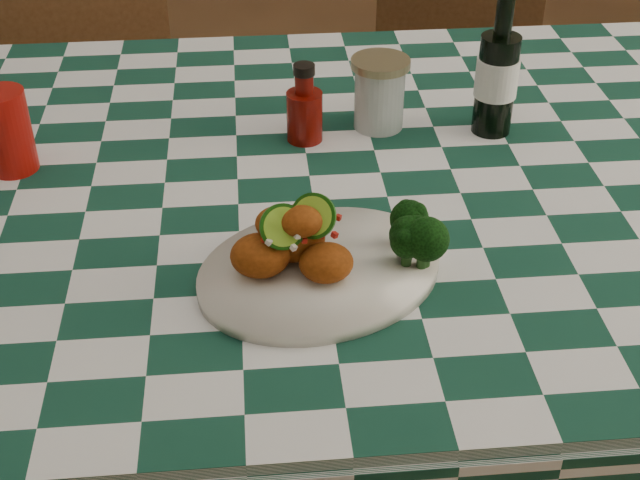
{
  "coord_description": "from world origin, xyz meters",
  "views": [
    {
      "loc": [
        -0.08,
        -1.09,
        1.45
      ],
      "look_at": [
        -0.01,
        -0.24,
        0.84
      ],
      "focal_mm": 50.0,
      "sensor_mm": 36.0,
      "label": 1
    }
  ],
  "objects_px": {
    "fried_chicken_pile": "(301,237)",
    "beer_bottle": "(498,63)",
    "wooden_chair_left": "(104,139)",
    "mason_jar": "(379,94)",
    "dining_table": "(311,376)",
    "ketchup_bottle": "(304,103)",
    "plate": "(320,271)",
    "wooden_chair_right": "(441,144)",
    "red_tumbler": "(7,131)"
  },
  "relations": [
    {
      "from": "beer_bottle",
      "to": "wooden_chair_right",
      "type": "distance_m",
      "value": 0.77
    },
    {
      "from": "plate",
      "to": "wooden_chair_left",
      "type": "relative_size",
      "value": 0.31
    },
    {
      "from": "plate",
      "to": "wooden_chair_left",
      "type": "xyz_separation_m",
      "value": [
        -0.4,
        0.93,
        -0.31
      ]
    },
    {
      "from": "beer_bottle",
      "to": "wooden_chair_left",
      "type": "xyz_separation_m",
      "value": [
        -0.69,
        0.58,
        -0.41
      ]
    },
    {
      "from": "beer_bottle",
      "to": "ketchup_bottle",
      "type": "bearing_deg",
      "value": -179.69
    },
    {
      "from": "fried_chicken_pile",
      "to": "wooden_chair_right",
      "type": "distance_m",
      "value": 1.11
    },
    {
      "from": "dining_table",
      "to": "ketchup_bottle",
      "type": "xyz_separation_m",
      "value": [
        0.0,
        0.11,
        0.45
      ]
    },
    {
      "from": "fried_chicken_pile",
      "to": "red_tumbler",
      "type": "height_order",
      "value": "red_tumbler"
    },
    {
      "from": "beer_bottle",
      "to": "mason_jar",
      "type": "bearing_deg",
      "value": 170.2
    },
    {
      "from": "mason_jar",
      "to": "beer_bottle",
      "type": "relative_size",
      "value": 0.5
    },
    {
      "from": "dining_table",
      "to": "wooden_chair_left",
      "type": "bearing_deg",
      "value": 120.27
    },
    {
      "from": "plate",
      "to": "red_tumbler",
      "type": "distance_m",
      "value": 0.51
    },
    {
      "from": "ketchup_bottle",
      "to": "wooden_chair_left",
      "type": "height_order",
      "value": "wooden_chair_left"
    },
    {
      "from": "plate",
      "to": "red_tumbler",
      "type": "relative_size",
      "value": 2.51
    },
    {
      "from": "red_tumbler",
      "to": "wooden_chair_right",
      "type": "distance_m",
      "value": 1.11
    },
    {
      "from": "mason_jar",
      "to": "wooden_chair_right",
      "type": "xyz_separation_m",
      "value": [
        0.25,
        0.57,
        -0.42
      ]
    },
    {
      "from": "red_tumbler",
      "to": "mason_jar",
      "type": "xyz_separation_m",
      "value": [
        0.54,
        0.08,
        -0.0
      ]
    },
    {
      "from": "wooden_chair_right",
      "to": "wooden_chair_left",
      "type": "bearing_deg",
      "value": -159.48
    },
    {
      "from": "wooden_chair_right",
      "to": "dining_table",
      "type": "bearing_deg",
      "value": -98.12
    },
    {
      "from": "dining_table",
      "to": "wooden_chair_right",
      "type": "xyz_separation_m",
      "value": [
        0.36,
        0.71,
        0.03
      ]
    },
    {
      "from": "beer_bottle",
      "to": "wooden_chair_left",
      "type": "bearing_deg",
      "value": 140.06
    },
    {
      "from": "mason_jar",
      "to": "wooden_chair_left",
      "type": "height_order",
      "value": "wooden_chair_left"
    },
    {
      "from": "dining_table",
      "to": "red_tumbler",
      "type": "height_order",
      "value": "red_tumbler"
    },
    {
      "from": "mason_jar",
      "to": "wooden_chair_left",
      "type": "xyz_separation_m",
      "value": [
        -0.52,
        0.55,
        -0.35
      ]
    },
    {
      "from": "plate",
      "to": "wooden_chair_right",
      "type": "bearing_deg",
      "value": 68.65
    },
    {
      "from": "mason_jar",
      "to": "wooden_chair_right",
      "type": "height_order",
      "value": "mason_jar"
    },
    {
      "from": "plate",
      "to": "wooden_chair_right",
      "type": "xyz_separation_m",
      "value": [
        0.37,
        0.95,
        -0.37
      ]
    },
    {
      "from": "wooden_chair_right",
      "to": "beer_bottle",
      "type": "bearing_deg",
      "value": -78.01
    },
    {
      "from": "dining_table",
      "to": "plate",
      "type": "xyz_separation_m",
      "value": [
        -0.01,
        -0.24,
        0.4
      ]
    },
    {
      "from": "fried_chicken_pile",
      "to": "beer_bottle",
      "type": "xyz_separation_m",
      "value": [
        0.32,
        0.35,
        0.05
      ]
    },
    {
      "from": "ketchup_bottle",
      "to": "beer_bottle",
      "type": "xyz_separation_m",
      "value": [
        0.29,
        0.0,
        0.05
      ]
    },
    {
      "from": "beer_bottle",
      "to": "wooden_chair_left",
      "type": "relative_size",
      "value": 0.23
    },
    {
      "from": "mason_jar",
      "to": "wooden_chair_left",
      "type": "relative_size",
      "value": 0.11
    },
    {
      "from": "fried_chicken_pile",
      "to": "wooden_chair_right",
      "type": "height_order",
      "value": "fried_chicken_pile"
    },
    {
      "from": "plate",
      "to": "mason_jar",
      "type": "relative_size",
      "value": 2.72
    },
    {
      "from": "red_tumbler",
      "to": "beer_bottle",
      "type": "bearing_deg",
      "value": 4.07
    },
    {
      "from": "dining_table",
      "to": "ketchup_bottle",
      "type": "height_order",
      "value": "ketchup_bottle"
    },
    {
      "from": "red_tumbler",
      "to": "beer_bottle",
      "type": "relative_size",
      "value": 0.54
    },
    {
      "from": "red_tumbler",
      "to": "mason_jar",
      "type": "height_order",
      "value": "red_tumbler"
    },
    {
      "from": "dining_table",
      "to": "mason_jar",
      "type": "bearing_deg",
      "value": 49.58
    },
    {
      "from": "wooden_chair_right",
      "to": "plate",
      "type": "bearing_deg",
      "value": -92.37
    },
    {
      "from": "plate",
      "to": "beer_bottle",
      "type": "distance_m",
      "value": 0.47
    },
    {
      "from": "dining_table",
      "to": "red_tumbler",
      "type": "xyz_separation_m",
      "value": [
        -0.42,
        0.06,
        0.45
      ]
    },
    {
      "from": "fried_chicken_pile",
      "to": "beer_bottle",
      "type": "bearing_deg",
      "value": 47.37
    },
    {
      "from": "wooden_chair_left",
      "to": "fried_chicken_pile",
      "type": "bearing_deg",
      "value": -87.81
    },
    {
      "from": "fried_chicken_pile",
      "to": "red_tumbler",
      "type": "bearing_deg",
      "value": 143.12
    },
    {
      "from": "mason_jar",
      "to": "dining_table",
      "type": "bearing_deg",
      "value": -130.42
    },
    {
      "from": "fried_chicken_pile",
      "to": "wooden_chair_right",
      "type": "bearing_deg",
      "value": 67.51
    },
    {
      "from": "ketchup_bottle",
      "to": "beer_bottle",
      "type": "bearing_deg",
      "value": 0.31
    },
    {
      "from": "beer_bottle",
      "to": "wooden_chair_right",
      "type": "bearing_deg",
      "value": 83.01
    }
  ]
}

